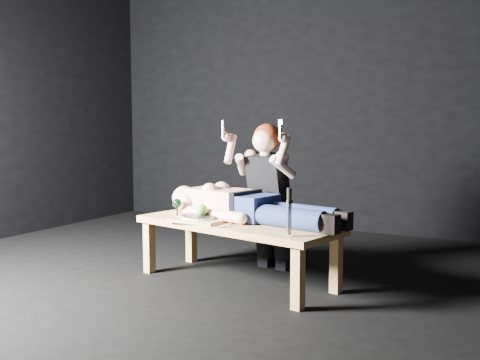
% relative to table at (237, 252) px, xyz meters
% --- Properties ---
extents(ground, '(5.00, 5.00, 0.00)m').
position_rel_table_xyz_m(ground, '(-0.35, -0.15, -0.23)').
color(ground, black).
rests_on(ground, ground).
extents(back_wall, '(5.00, 0.00, 5.00)m').
position_rel_table_xyz_m(back_wall, '(-0.35, 2.35, 1.27)').
color(back_wall, black).
rests_on(back_wall, ground).
extents(table, '(1.63, 0.88, 0.45)m').
position_rel_table_xyz_m(table, '(0.00, 0.00, 0.00)').
color(table, tan).
rests_on(table, ground).
extents(lying_man, '(1.58, 0.76, 0.26)m').
position_rel_table_xyz_m(lying_man, '(0.07, 0.10, 0.35)').
color(lying_man, '#F4BA98').
rests_on(lying_man, table).
extents(kneeling_woman, '(0.73, 0.79, 1.19)m').
position_rel_table_xyz_m(kneeling_woman, '(0.06, 0.48, 0.37)').
color(kneeling_woman, black).
rests_on(kneeling_woman, ground).
extents(serving_tray, '(0.40, 0.30, 0.02)m').
position_rel_table_xyz_m(serving_tray, '(-0.25, -0.12, 0.24)').
color(serving_tray, tan).
rests_on(serving_tray, table).
extents(plate, '(0.27, 0.27, 0.02)m').
position_rel_table_xyz_m(plate, '(-0.25, -0.12, 0.26)').
color(plate, white).
rests_on(plate, serving_tray).
extents(apple, '(0.08, 0.08, 0.08)m').
position_rel_table_xyz_m(apple, '(-0.23, -0.11, 0.31)').
color(apple, '#4B9524').
rests_on(apple, plate).
extents(goblet, '(0.08, 0.08, 0.15)m').
position_rel_table_xyz_m(goblet, '(-0.48, -0.06, 0.30)').
color(goblet, black).
rests_on(goblet, table).
extents(fork_flat, '(0.09, 0.15, 0.01)m').
position_rel_table_xyz_m(fork_flat, '(-0.34, -0.11, 0.23)').
color(fork_flat, '#B2B2B7').
rests_on(fork_flat, table).
extents(knife_flat, '(0.08, 0.16, 0.01)m').
position_rel_table_xyz_m(knife_flat, '(0.04, -0.21, 0.23)').
color(knife_flat, '#B2B2B7').
rests_on(knife_flat, table).
extents(spoon_flat, '(0.06, 0.16, 0.01)m').
position_rel_table_xyz_m(spoon_flat, '(0.00, -0.08, 0.23)').
color(spoon_flat, '#B2B2B7').
rests_on(spoon_flat, table).
extents(carving_knife, '(0.05, 0.05, 0.31)m').
position_rel_table_xyz_m(carving_knife, '(0.55, -0.32, 0.38)').
color(carving_knife, '#B2B2B7').
rests_on(carving_knife, table).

